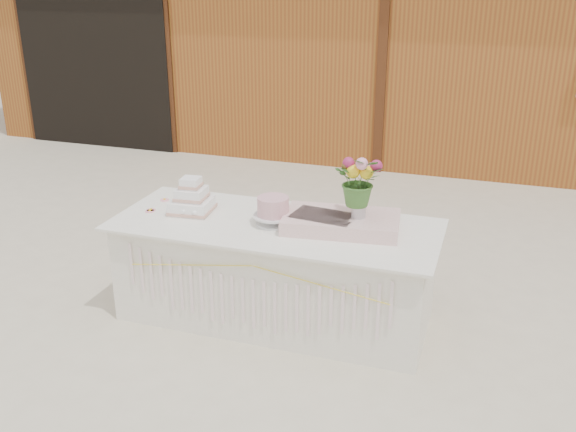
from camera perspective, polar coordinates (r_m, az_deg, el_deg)
name	(u,v)px	position (r m, az deg, el deg)	size (l,w,h in m)	color
ground	(276,316)	(5.03, -1.10, -8.86)	(80.00, 80.00, 0.00)	beige
barn	(407,27)	(10.23, 10.57, 16.16)	(12.60, 4.60, 3.30)	brown
cake_table	(275,271)	(4.84, -1.15, -4.92)	(2.40, 1.00, 0.77)	white
wedding_cake	(192,200)	(4.94, -8.55, 1.39)	(0.33, 0.33, 0.27)	white
pink_cake_stand	(273,209)	(4.63, -1.33, 0.59)	(0.29, 0.29, 0.21)	silver
satin_runner	(341,222)	(4.59, 4.77, -0.54)	(0.82, 0.47, 0.10)	#FED0CD
flower_vase	(359,208)	(4.53, 6.31, 0.70)	(0.10, 0.10, 0.14)	#B4B3B8
bouquet	(360,174)	(4.45, 6.44, 3.74)	(0.33, 0.29, 0.37)	#396729
loose_flowers	(153,205)	(5.14, -11.88, 0.98)	(0.14, 0.34, 0.02)	pink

